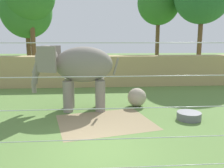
{
  "coord_description": "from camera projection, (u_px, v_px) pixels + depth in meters",
  "views": [
    {
      "loc": [
        -0.07,
        -7.45,
        3.61
      ],
      "look_at": [
        0.84,
        4.5,
        1.4
      ],
      "focal_mm": 38.07,
      "sensor_mm": 36.0,
      "label": 1
    }
  ],
  "objects": [
    {
      "name": "water_tub",
      "position": [
        189.0,
        116.0,
        10.95
      ],
      "size": [
        1.1,
        1.1,
        0.35
      ],
      "color": "slate",
      "rests_on": "ground"
    },
    {
      "name": "ground_plane",
      "position": [
        97.0,
        149.0,
        7.97
      ],
      "size": [
        120.0,
        120.0,
        0.0
      ],
      "primitive_type": "plane",
      "color": "#5B7F3D"
    },
    {
      "name": "tree_far_left",
      "position": [
        26.0,
        12.0,
        23.04
      ],
      "size": [
        4.93,
        4.93,
        8.99
      ],
      "color": "brown",
      "rests_on": "ground"
    },
    {
      "name": "elephant",
      "position": [
        77.0,
        68.0,
        12.23
      ],
      "size": [
        4.54,
        1.92,
        3.37
      ],
      "color": "gray",
      "rests_on": "ground"
    },
    {
      "name": "embankment_wall",
      "position": [
        95.0,
        71.0,
        19.16
      ],
      "size": [
        36.0,
        1.8,
        2.39
      ],
      "primitive_type": "cube",
      "color": "tan",
      "rests_on": "ground"
    },
    {
      "name": "dirt_patch",
      "position": [
        105.0,
        122.0,
        10.64
      ],
      "size": [
        4.71,
        4.15,
        0.01
      ],
      "primitive_type": "cube",
      "rotation": [
        0.0,
        0.0,
        0.23
      ],
      "color": "#937F5B",
      "rests_on": "ground"
    },
    {
      "name": "enrichment_ball",
      "position": [
        137.0,
        97.0,
        13.11
      ],
      "size": [
        1.03,
        1.03,
        1.03
      ],
      "primitive_type": "sphere",
      "color": "tan",
      "rests_on": "ground"
    },
    {
      "name": "cable_fence",
      "position": [
        98.0,
        119.0,
        5.3
      ],
      "size": [
        10.85,
        0.19,
        3.71
      ],
      "color": "brown",
      "rests_on": "ground"
    },
    {
      "name": "tree_right_of_centre",
      "position": [
        159.0,
        3.0,
        26.18
      ],
      "size": [
        4.67,
        4.67,
        10.18
      ],
      "color": "brown",
      "rests_on": "ground"
    }
  ]
}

